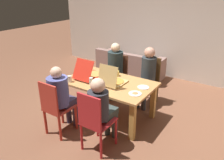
{
  "coord_description": "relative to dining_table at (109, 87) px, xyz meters",
  "views": [
    {
      "loc": [
        2.15,
        -3.13,
        2.38
      ],
      "look_at": [
        0.0,
        0.1,
        0.72
      ],
      "focal_mm": 35.75,
      "sensor_mm": 36.0,
      "label": 1
    }
  ],
  "objects": [
    {
      "name": "ground_plane",
      "position": [
        0.0,
        0.0,
        -0.62
      ],
      "size": [
        20.0,
        20.0,
        0.0
      ],
      "primitive_type": "plane",
      "color": "brown"
    },
    {
      "name": "back_wall",
      "position": [
        0.0,
        2.67,
        0.72
      ],
      "size": [
        6.84,
        0.12,
        2.68
      ],
      "primitive_type": "cube",
      "color": "beige",
      "rests_on": "ground"
    },
    {
      "name": "dining_table",
      "position": [
        0.0,
        0.0,
        0.0
      ],
      "size": [
        1.66,
        1.0,
        0.72
      ],
      "color": "#BF854A",
      "rests_on": "ground"
    },
    {
      "name": "chair_0",
      "position": [
        -0.4,
        0.92,
        -0.13
      ],
      "size": [
        0.41,
        0.45,
        0.92
      ],
      "color": "brown",
      "rests_on": "ground"
    },
    {
      "name": "person_0",
      "position": [
        -0.4,
        0.79,
        0.11
      ],
      "size": [
        0.34,
        0.49,
        1.23
      ],
      "color": "#34393B",
      "rests_on": "ground"
    },
    {
      "name": "chair_1",
      "position": [
        0.39,
        0.96,
        -0.08
      ],
      "size": [
        0.39,
        0.39,
        1.0
      ],
      "color": "brown",
      "rests_on": "ground"
    },
    {
      "name": "person_1",
      "position": [
        0.39,
        0.82,
        0.12
      ],
      "size": [
        0.3,
        0.5,
        1.25
      ],
      "color": "#363943",
      "rests_on": "ground"
    },
    {
      "name": "chair_2",
      "position": [
        0.39,
        -0.96,
        -0.06
      ],
      "size": [
        0.42,
        0.46,
        1.0
      ],
      "color": "red",
      "rests_on": "ground"
    },
    {
      "name": "person_2",
      "position": [
        0.39,
        -0.78,
        0.08
      ],
      "size": [
        0.31,
        0.54,
        1.18
      ],
      "color": "#36423F",
      "rests_on": "ground"
    },
    {
      "name": "chair_3",
      "position": [
        -0.4,
        -0.98,
        -0.09
      ],
      "size": [
        0.41,
        0.45,
        0.99
      ],
      "color": "#B93428",
      "rests_on": "ground"
    },
    {
      "name": "person_3",
      "position": [
        -0.4,
        -0.84,
        0.1
      ],
      "size": [
        0.34,
        0.49,
        1.2
      ],
      "color": "#3B3149",
      "rests_on": "ground"
    },
    {
      "name": "pizza_box_0",
      "position": [
        -0.44,
        0.03,
        0.16
      ],
      "size": [
        0.4,
        0.59,
        0.39
      ],
      "color": "red",
      "rests_on": "dining_table"
    },
    {
      "name": "pizza_box_1",
      "position": [
        0.12,
        -0.02,
        0.16
      ],
      "size": [
        0.38,
        0.47,
        0.4
      ],
      "color": "tan",
      "rests_on": "dining_table"
    },
    {
      "name": "plate_0",
      "position": [
        0.64,
        0.12,
        0.11
      ],
      "size": [
        0.2,
        0.2,
        0.01
      ],
      "color": "white",
      "rests_on": "dining_table"
    },
    {
      "name": "plate_1",
      "position": [
        0.64,
        -0.17,
        0.12
      ],
      "size": [
        0.22,
        0.22,
        0.03
      ],
      "color": "white",
      "rests_on": "dining_table"
    },
    {
      "name": "drinking_glass_0",
      "position": [
        -0.56,
        -0.23,
        0.16
      ],
      "size": [
        0.07,
        0.07,
        0.11
      ],
      "primitive_type": "cylinder",
      "color": "#B44F33",
      "rests_on": "dining_table"
    },
    {
      "name": "drinking_glass_1",
      "position": [
        -0.2,
        -0.28,
        0.17
      ],
      "size": [
        0.07,
        0.07,
        0.13
      ],
      "primitive_type": "cylinder",
      "color": "silver",
      "rests_on": "dining_table"
    },
    {
      "name": "drinking_glass_2",
      "position": [
        -0.6,
        -0.4,
        0.17
      ],
      "size": [
        0.08,
        0.08,
        0.12
      ],
      "primitive_type": "cylinder",
      "color": "silver",
      "rests_on": "dining_table"
    },
    {
      "name": "drinking_glass_3",
      "position": [
        -0.03,
        0.33,
        0.16
      ],
      "size": [
        0.07,
        0.07,
        0.11
      ],
      "primitive_type": "cylinder",
      "color": "#E6CA5A",
      "rests_on": "dining_table"
    },
    {
      "name": "couch",
      "position": [
        -0.69,
        2.03,
        -0.34
      ],
      "size": [
        1.81,
        0.81,
        0.74
      ],
      "color": "gray",
      "rests_on": "ground"
    }
  ]
}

